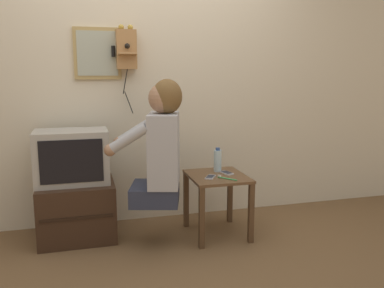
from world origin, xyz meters
TOP-DOWN VIEW (x-y plane):
  - ground_plane at (0.00, 0.00)m, footprint 14.00×14.00m
  - wall_back at (0.00, 1.01)m, footprint 6.80×0.05m
  - side_table at (0.49, 0.46)m, footprint 0.45×0.52m
  - person at (0.01, 0.38)m, footprint 0.61×0.52m
  - tv_stand at (-0.62, 0.70)m, footprint 0.59×0.52m
  - television at (-0.64, 0.71)m, footprint 0.56×0.37m
  - wall_phone_antique at (-0.17, 0.92)m, footprint 0.21×0.19m
  - framed_picture at (-0.40, 0.97)m, footprint 0.39×0.03m
  - cell_phone_held at (0.41, 0.39)m, footprint 0.12×0.14m
  - cell_phone_spare at (0.58, 0.48)m, footprint 0.09×0.13m
  - water_bottle at (0.53, 0.57)m, footprint 0.06×0.06m
  - toothbrush at (0.51, 0.32)m, footprint 0.11×0.14m

SIDE VIEW (x-z plane):
  - ground_plane at x=0.00m, z-range 0.00..0.00m
  - tv_stand at x=-0.62m, z-range 0.00..0.46m
  - side_table at x=0.49m, z-range 0.15..0.65m
  - cell_phone_held at x=0.41m, z-range 0.50..0.52m
  - cell_phone_spare at x=0.58m, z-range 0.50..0.52m
  - toothbrush at x=0.51m, z-range 0.50..0.52m
  - water_bottle at x=0.53m, z-range 0.50..0.70m
  - television at x=-0.64m, z-range 0.46..0.88m
  - person at x=0.01m, z-range 0.32..1.26m
  - wall_back at x=0.00m, z-range 0.00..2.55m
  - framed_picture at x=-0.40m, z-range 1.27..1.69m
  - wall_phone_antique at x=-0.17m, z-range 1.15..1.89m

